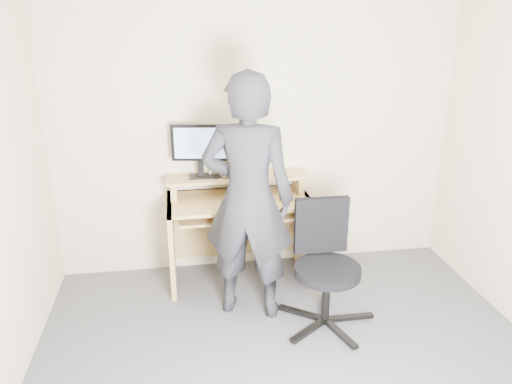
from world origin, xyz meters
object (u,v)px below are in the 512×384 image
object	(u,v)px
monitor	(200,146)
desk	(238,217)
office_chair	(325,260)
person	(248,199)

from	to	relation	value
monitor	desk	bearing A→B (deg)	-3.88
office_chair	person	bearing A→B (deg)	158.03
desk	office_chair	size ratio (longest dim) A/B	1.31
desk	person	bearing A→B (deg)	-89.87
desk	office_chair	distance (m)	0.97
desk	office_chair	bearing A→B (deg)	-55.89
office_chair	person	distance (m)	0.73
office_chair	person	xyz separation A→B (m)	(-0.54, 0.22, 0.43)
desk	person	distance (m)	0.70
monitor	person	size ratio (longest dim) A/B	0.25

